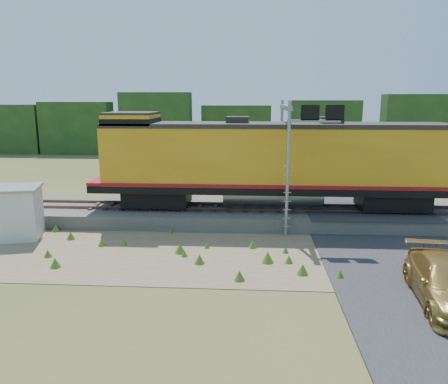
# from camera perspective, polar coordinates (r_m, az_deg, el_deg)

# --- Properties ---
(ground) EXTENTS (140.00, 140.00, 0.00)m
(ground) POSITION_cam_1_polar(r_m,az_deg,el_deg) (20.19, 2.53, -8.51)
(ground) COLOR #475123
(ground) RESTS_ON ground
(ballast) EXTENTS (70.00, 5.00, 0.80)m
(ballast) POSITION_cam_1_polar(r_m,az_deg,el_deg) (25.79, 2.83, -2.98)
(ballast) COLOR slate
(ballast) RESTS_ON ground
(rails) EXTENTS (70.00, 1.54, 0.16)m
(rails) POSITION_cam_1_polar(r_m,az_deg,el_deg) (25.67, 2.85, -1.95)
(rails) COLOR brown
(rails) RESTS_ON ballast
(dirt_shoulder) EXTENTS (26.00, 8.00, 0.03)m
(dirt_shoulder) POSITION_cam_1_polar(r_m,az_deg,el_deg) (20.79, -3.01, -7.86)
(dirt_shoulder) COLOR #8C7754
(dirt_shoulder) RESTS_ON ground
(road) EXTENTS (7.00, 66.00, 0.86)m
(road) POSITION_cam_1_polar(r_m,az_deg,el_deg) (21.89, 21.39, -7.46)
(road) COLOR #38383A
(road) RESTS_ON ground
(tree_line_north) EXTENTS (130.00, 3.00, 6.50)m
(tree_line_north) POSITION_cam_1_polar(r_m,az_deg,el_deg) (57.04, 3.41, 8.04)
(tree_line_north) COLOR #183D16
(tree_line_north) RESTS_ON ground
(weed_clumps) EXTENTS (15.00, 6.20, 0.56)m
(weed_clumps) POSITION_cam_1_polar(r_m,az_deg,el_deg) (20.65, -7.32, -8.13)
(weed_clumps) COLOR #467220
(weed_clumps) RESTS_ON ground
(locomotive) EXTENTS (20.91, 3.19, 5.39)m
(locomotive) POSITION_cam_1_polar(r_m,az_deg,el_deg) (25.16, 5.80, 4.08)
(locomotive) COLOR black
(locomotive) RESTS_ON rails
(shed) EXTENTS (2.79, 2.79, 2.71)m
(shed) POSITION_cam_1_polar(r_m,az_deg,el_deg) (24.90, -25.31, -2.40)
(shed) COLOR silver
(shed) RESTS_ON ground
(signal_gantry) EXTENTS (2.79, 6.20, 7.03)m
(signal_gantry) POSITION_cam_1_polar(r_m,az_deg,el_deg) (24.40, 8.91, 7.66)
(signal_gantry) COLOR gray
(signal_gantry) RESTS_ON ground
(car) EXTENTS (2.77, 5.61, 1.57)m
(car) POSITION_cam_1_polar(r_m,az_deg,el_deg) (17.46, 27.25, -10.54)
(car) COLOR #AF8941
(car) RESTS_ON ground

